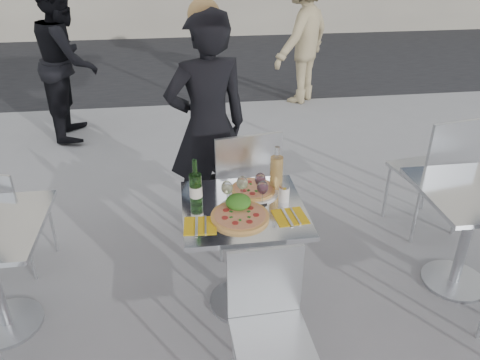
{
  "coord_description": "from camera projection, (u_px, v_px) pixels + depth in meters",
  "views": [
    {
      "loc": [
        -0.34,
        -2.33,
        2.21
      ],
      "look_at": [
        0.0,
        0.15,
        0.85
      ],
      "focal_mm": 35.0,
      "sensor_mm": 36.0,
      "label": 1
    }
  ],
  "objects": [
    {
      "name": "pedestrian_b",
      "position": [
        302.0,
        36.0,
        6.31
      ],
      "size": [
        1.28,
        1.31,
        1.8
      ],
      "primitive_type": "imported",
      "rotation": [
        0.0,
        0.0,
        3.97
      ],
      "color": "tan",
      "rests_on": "ground"
    },
    {
      "name": "napkin_right",
      "position": [
        290.0,
        216.0,
        2.67
      ],
      "size": [
        0.2,
        0.2,
        0.01
      ],
      "rotation": [
        0.0,
        0.0,
        0.09
      ],
      "color": "gold",
      "rests_on": "main_table"
    },
    {
      "name": "pizza_near",
      "position": [
        240.0,
        216.0,
        2.66
      ],
      "size": [
        0.33,
        0.33,
        0.02
      ],
      "color": "#E0AF57",
      "rests_on": "main_table"
    },
    {
      "name": "chair_near",
      "position": [
        269.0,
        317.0,
        2.33
      ],
      "size": [
        0.4,
        0.41,
        0.84
      ],
      "rotation": [
        0.0,
        0.0,
        0.04
      ],
      "color": "silver",
      "rests_on": "ground"
    },
    {
      "name": "side_table_right",
      "position": [
        471.0,
        218.0,
        3.04
      ],
      "size": [
        0.72,
        0.72,
        0.75
      ],
      "color": "#B7BABF",
      "rests_on": "ground"
    },
    {
      "name": "side_chair_lfar",
      "position": [
        4.0,
        212.0,
        3.17
      ],
      "size": [
        0.47,
        0.48,
        0.85
      ],
      "rotation": [
        0.0,
        0.0,
        2.88
      ],
      "color": "silver",
      "rests_on": "ground"
    },
    {
      "name": "sugar_shaker",
      "position": [
        284.0,
        193.0,
        2.8
      ],
      "size": [
        0.06,
        0.06,
        0.11
      ],
      "color": "white",
      "rests_on": "main_table"
    },
    {
      "name": "side_chair_rfar",
      "position": [
        439.0,
        166.0,
        3.56
      ],
      "size": [
        0.54,
        0.55,
        1.01
      ],
      "rotation": [
        0.0,
        0.0,
        3.32
      ],
      "color": "silver",
      "rests_on": "ground"
    },
    {
      "name": "wineglass_red_b",
      "position": [
        260.0,
        180.0,
        2.83
      ],
      "size": [
        0.07,
        0.07,
        0.16
      ],
      "color": "white",
      "rests_on": "main_table"
    },
    {
      "name": "chair_far",
      "position": [
        243.0,
        182.0,
        3.34
      ],
      "size": [
        0.53,
        0.54,
        1.01
      ],
      "rotation": [
        0.0,
        0.0,
        3.3
      ],
      "color": "silver",
      "rests_on": "ground"
    },
    {
      "name": "wineglass_red_a",
      "position": [
        263.0,
        188.0,
        2.74
      ],
      "size": [
        0.07,
        0.07,
        0.16
      ],
      "color": "white",
      "rests_on": "main_table"
    },
    {
      "name": "pizza_far",
      "position": [
        253.0,
        190.0,
        2.91
      ],
      "size": [
        0.31,
        0.31,
        0.03
      ],
      "color": "white",
      "rests_on": "main_table"
    },
    {
      "name": "salad_plate",
      "position": [
        238.0,
        203.0,
        2.73
      ],
      "size": [
        0.22,
        0.22,
        0.09
      ],
      "color": "white",
      "rests_on": "main_table"
    },
    {
      "name": "pedestrian_a",
      "position": [
        67.0,
        61.0,
        5.25
      ],
      "size": [
        0.7,
        0.88,
        1.76
      ],
      "primitive_type": "imported",
      "rotation": [
        0.0,
        0.0,
        1.61
      ],
      "color": "black",
      "rests_on": "ground"
    },
    {
      "name": "woman_diner",
      "position": [
        208.0,
        128.0,
        3.51
      ],
      "size": [
        0.72,
        0.57,
        1.75
      ],
      "primitive_type": "imported",
      "rotation": [
        0.0,
        0.0,
        3.4
      ],
      "color": "black",
      "rests_on": "ground"
    },
    {
      "name": "main_table",
      "position": [
        243.0,
        236.0,
        2.86
      ],
      "size": [
        0.72,
        0.72,
        0.75
      ],
      "color": "#B7BABF",
      "rests_on": "ground"
    },
    {
      "name": "ground",
      "position": [
        243.0,
        302.0,
        3.12
      ],
      "size": [
        80.0,
        80.0,
        0.0
      ],
      "primitive_type": "plane",
      "color": "gray"
    },
    {
      "name": "wineglass_white_b",
      "position": [
        242.0,
        184.0,
        2.79
      ],
      "size": [
        0.07,
        0.07,
        0.16
      ],
      "color": "white",
      "rests_on": "main_table"
    },
    {
      "name": "napkin_left",
      "position": [
        200.0,
        225.0,
        2.59
      ],
      "size": [
        0.19,
        0.2,
        0.01
      ],
      "rotation": [
        0.0,
        0.0,
        -0.07
      ],
      "color": "gold",
      "rests_on": "main_table"
    },
    {
      "name": "wine_bottle",
      "position": [
        196.0,
        188.0,
        2.74
      ],
      "size": [
        0.07,
        0.08,
        0.29
      ],
      "color": "#285620",
      "rests_on": "main_table"
    },
    {
      "name": "wineglass_white_a",
      "position": [
        227.0,
        189.0,
        2.74
      ],
      "size": [
        0.07,
        0.07,
        0.16
      ],
      "color": "white",
      "rests_on": "main_table"
    },
    {
      "name": "street_asphalt",
      "position": [
        195.0,
        59.0,
        8.78
      ],
      "size": [
        24.0,
        5.0,
        0.0
      ],
      "primitive_type": "cube",
      "color": "black",
      "rests_on": "ground"
    },
    {
      "name": "carafe",
      "position": [
        276.0,
        172.0,
        2.9
      ],
      "size": [
        0.08,
        0.08,
        0.29
      ],
      "color": "#E2B460",
      "rests_on": "main_table"
    }
  ]
}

